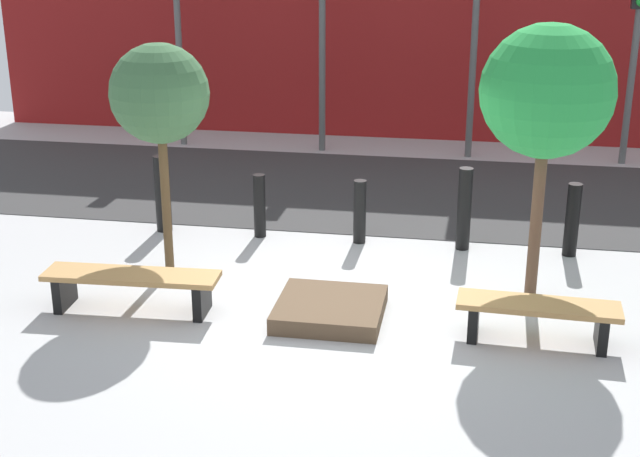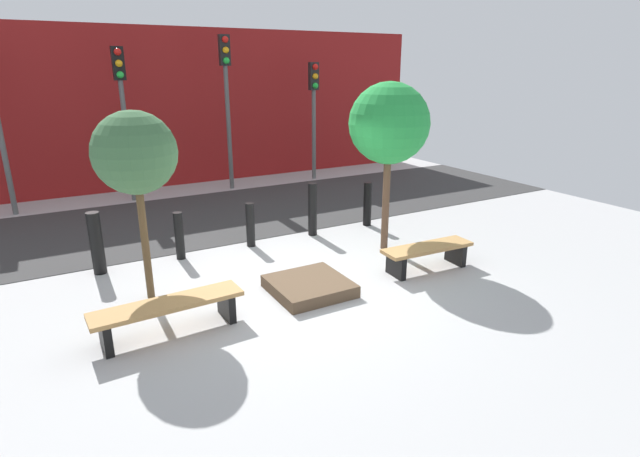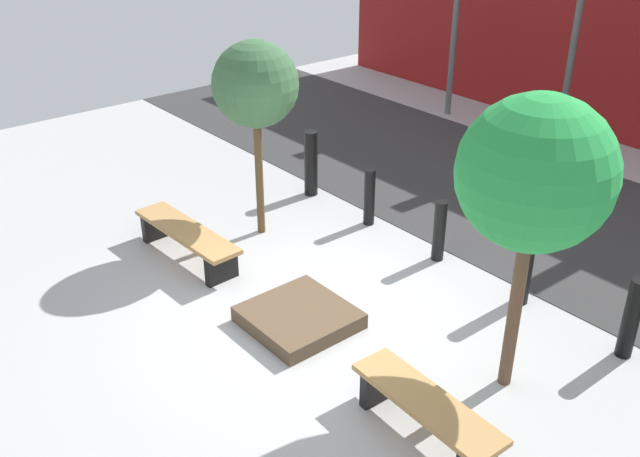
% 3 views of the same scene
% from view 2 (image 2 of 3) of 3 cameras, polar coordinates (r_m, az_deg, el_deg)
% --- Properties ---
extents(ground_plane, '(18.00, 18.00, 0.00)m').
position_cam_2_polar(ground_plane, '(7.97, -2.13, -6.53)').
color(ground_plane, '#ADADAD').
extents(road_strip, '(18.00, 4.21, 0.01)m').
position_cam_2_polar(road_strip, '(11.87, -12.11, 1.47)').
color(road_strip, '#343434').
rests_on(road_strip, ground).
extents(building_facade, '(16.20, 0.50, 4.35)m').
position_cam_2_polar(building_facade, '(15.15, -17.23, 12.98)').
color(building_facade, maroon).
rests_on(building_facade, ground).
extents(bench_left, '(1.94, 0.54, 0.44)m').
position_cam_2_polar(bench_left, '(6.79, -16.92, -8.92)').
color(bench_left, black).
rests_on(bench_left, ground).
extents(bench_right, '(1.65, 0.52, 0.43)m').
position_cam_2_polar(bench_right, '(8.64, 12.15, -2.71)').
color(bench_right, black).
rests_on(bench_right, ground).
extents(planter_bed, '(1.14, 1.13, 0.19)m').
position_cam_2_polar(planter_bed, '(7.71, -1.23, -6.60)').
color(planter_bed, brown).
rests_on(planter_bed, ground).
extents(tree_behind_left_bench, '(1.16, 1.16, 2.76)m').
position_cam_2_polar(tree_behind_left_bench, '(7.37, -20.40, 7.99)').
color(tree_behind_left_bench, brown).
rests_on(tree_behind_left_bench, ground).
extents(tree_behind_right_bench, '(1.44, 1.44, 3.07)m').
position_cam_2_polar(tree_behind_right_bench, '(9.09, 7.90, 11.73)').
color(tree_behind_right_bench, brown).
rests_on(tree_behind_right_bench, ground).
extents(bollard_far_left, '(0.21, 0.21, 1.06)m').
position_cam_2_polar(bollard_far_left, '(9.02, -24.18, -1.55)').
color(bollard_far_left, black).
rests_on(bollard_far_left, ground).
extents(bollard_left, '(0.16, 0.16, 0.87)m').
position_cam_2_polar(bollard_left, '(9.24, -15.79, -0.80)').
color(bollard_left, black).
rests_on(bollard_left, ground).
extents(bollard_center, '(0.17, 0.17, 0.86)m').
position_cam_2_polar(bollard_center, '(9.62, -7.97, 0.43)').
color(bollard_center, black).
rests_on(bollard_center, ground).
extents(bollard_right, '(0.18, 0.18, 1.09)m').
position_cam_2_polar(bollard_right, '(10.13, -0.87, 2.20)').
color(bollard_right, black).
rests_on(bollard_right, ground).
extents(bollard_far_right, '(0.18, 0.18, 0.95)m').
position_cam_2_polar(bollard_far_right, '(10.84, 5.44, 2.81)').
color(bollard_far_right, black).
rests_on(bollard_far_right, ground).
extents(traffic_light_mid_west, '(0.28, 0.27, 3.77)m').
position_cam_2_polar(traffic_light_mid_west, '(13.46, -21.66, 13.80)').
color(traffic_light_mid_west, '#525252').
rests_on(traffic_light_mid_west, ground).
extents(traffic_light_mid_east, '(0.28, 0.27, 4.10)m').
position_cam_2_polar(traffic_light_mid_east, '(14.10, -10.63, 15.73)').
color(traffic_light_mid_east, '#515151').
rests_on(traffic_light_mid_east, ground).
extents(traffic_light_east, '(0.28, 0.27, 3.42)m').
position_cam_2_polar(traffic_light_east, '(15.20, -0.70, 14.53)').
color(traffic_light_east, '#565656').
rests_on(traffic_light_east, ground).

